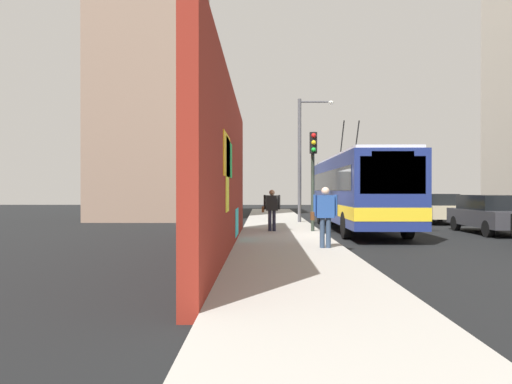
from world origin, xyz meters
TOP-DOWN VIEW (x-y plane):
  - ground_plane at (0.00, 0.00)m, footprint 80.00×80.00m
  - sidewalk_slab at (0.00, 1.60)m, footprint 48.00×3.20m
  - graffiti_wall at (-3.87, 3.35)m, footprint 14.28×0.32m
  - building_far_left at (12.89, 9.20)m, footprint 8.84×6.07m
  - city_bus at (3.88, -1.80)m, footprint 11.87×2.50m
  - parked_car_dark_gray at (2.33, -7.00)m, footprint 4.54×1.92m
  - parked_car_champagne at (8.70, -7.00)m, footprint 4.54×1.86m
  - parked_car_navy at (14.20, -7.00)m, footprint 4.16×1.85m
  - pedestrian_at_curb at (-3.79, 0.59)m, footprint 0.23×0.76m
  - pedestrian_midblock at (1.71, 1.98)m, footprint 0.22×0.74m
  - traffic_light at (1.62, 0.35)m, footprint 0.49×0.28m
  - street_lamp at (7.15, 0.24)m, footprint 0.44×1.83m

SIDE VIEW (x-z plane):
  - ground_plane at x=0.00m, z-range 0.00..0.00m
  - sidewalk_slab at x=0.00m, z-range 0.00..0.15m
  - parked_car_navy at x=14.20m, z-range 0.04..1.62m
  - parked_car_champagne at x=8.70m, z-range 0.04..1.62m
  - parked_car_dark_gray at x=2.33m, z-range 0.05..1.63m
  - pedestrian_midblock at x=1.71m, z-range 0.29..1.93m
  - pedestrian_at_curb at x=-3.79m, z-range 0.30..2.02m
  - city_bus at x=3.88m, z-range -0.71..4.33m
  - graffiti_wall at x=-3.87m, z-range 0.00..4.73m
  - traffic_light at x=1.62m, z-range 0.84..4.78m
  - street_lamp at x=7.15m, z-range 0.64..6.93m
  - building_far_left at x=12.89m, z-range 0.00..17.57m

